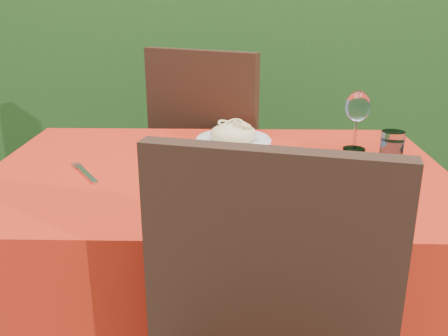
{
  "coord_description": "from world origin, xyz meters",
  "views": [
    {
      "loc": [
        0.05,
        -1.3,
        1.21
      ],
      "look_at": [
        0.02,
        -0.05,
        0.77
      ],
      "focal_mm": 40.0,
      "sensor_mm": 36.0,
      "label": 1
    }
  ],
  "objects_px": {
    "pizza_plate": "(238,176)",
    "water_glass": "(392,148)",
    "pasta_plate": "(233,137)",
    "fork": "(87,175)",
    "wine_glass": "(358,109)",
    "chair_far": "(215,155)"
  },
  "relations": [
    {
      "from": "pizza_plate",
      "to": "water_glass",
      "type": "relative_size",
      "value": 4.18
    },
    {
      "from": "pizza_plate",
      "to": "pasta_plate",
      "type": "relative_size",
      "value": 1.51
    },
    {
      "from": "pasta_plate",
      "to": "water_glass",
      "type": "distance_m",
      "value": 0.48
    },
    {
      "from": "water_glass",
      "to": "fork",
      "type": "relative_size",
      "value": 0.44
    },
    {
      "from": "pasta_plate",
      "to": "water_glass",
      "type": "relative_size",
      "value": 2.78
    },
    {
      "from": "water_glass",
      "to": "wine_glass",
      "type": "height_order",
      "value": "wine_glass"
    },
    {
      "from": "pizza_plate",
      "to": "wine_glass",
      "type": "bearing_deg",
      "value": 41.11
    },
    {
      "from": "fork",
      "to": "water_glass",
      "type": "bearing_deg",
      "value": -23.18
    },
    {
      "from": "chair_far",
      "to": "pizza_plate",
      "type": "relative_size",
      "value": 2.77
    },
    {
      "from": "chair_far",
      "to": "water_glass",
      "type": "bearing_deg",
      "value": 158.47
    },
    {
      "from": "wine_glass",
      "to": "pasta_plate",
      "type": "bearing_deg",
      "value": 171.83
    },
    {
      "from": "chair_far",
      "to": "water_glass",
      "type": "distance_m",
      "value": 0.8
    },
    {
      "from": "water_glass",
      "to": "fork",
      "type": "xyz_separation_m",
      "value": [
        -0.85,
        -0.15,
        -0.04
      ]
    },
    {
      "from": "chair_far",
      "to": "pasta_plate",
      "type": "xyz_separation_m",
      "value": [
        0.08,
        -0.41,
        0.19
      ]
    },
    {
      "from": "fork",
      "to": "pasta_plate",
      "type": "bearing_deg",
      "value": 4.69
    },
    {
      "from": "chair_far",
      "to": "pizza_plate",
      "type": "distance_m",
      "value": 0.81
    },
    {
      "from": "wine_glass",
      "to": "chair_far",
      "type": "bearing_deg",
      "value": 134.32
    },
    {
      "from": "pasta_plate",
      "to": "wine_glass",
      "type": "height_order",
      "value": "wine_glass"
    },
    {
      "from": "pasta_plate",
      "to": "water_glass",
      "type": "bearing_deg",
      "value": -18.56
    },
    {
      "from": "chair_far",
      "to": "wine_glass",
      "type": "distance_m",
      "value": 0.71
    },
    {
      "from": "water_glass",
      "to": "chair_far",
      "type": "bearing_deg",
      "value": 133.57
    },
    {
      "from": "water_glass",
      "to": "pizza_plate",
      "type": "bearing_deg",
      "value": -154.15
    }
  ]
}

